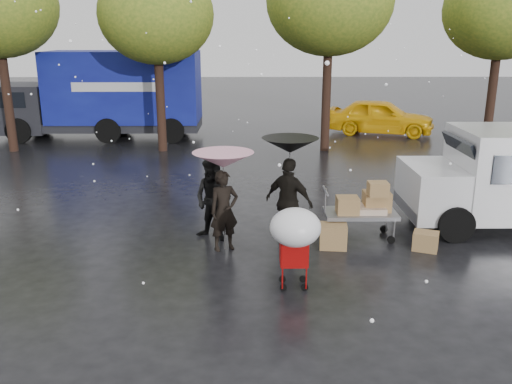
{
  "coord_description": "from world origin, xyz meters",
  "views": [
    {
      "loc": [
        -0.24,
        -9.71,
        4.19
      ],
      "look_at": [
        -0.13,
        1.0,
        1.03
      ],
      "focal_mm": 38.0,
      "sensor_mm": 36.0,
      "label": 1
    }
  ],
  "objects_px": {
    "person_pink": "(224,211)",
    "yellow_taxi": "(381,117)",
    "blue_truck": "(105,95)",
    "vendor_cart": "(365,206)",
    "person_black": "(289,202)",
    "shopping_cart": "(295,232)"
  },
  "relations": [
    {
      "from": "person_pink",
      "to": "yellow_taxi",
      "type": "relative_size",
      "value": 0.37
    },
    {
      "from": "blue_truck",
      "to": "vendor_cart",
      "type": "bearing_deg",
      "value": -54.22
    },
    {
      "from": "yellow_taxi",
      "to": "blue_truck",
      "type": "bearing_deg",
      "value": 111.18
    },
    {
      "from": "vendor_cart",
      "to": "yellow_taxi",
      "type": "bearing_deg",
      "value": 75.53
    },
    {
      "from": "person_black",
      "to": "blue_truck",
      "type": "distance_m",
      "value": 13.66
    },
    {
      "from": "vendor_cart",
      "to": "blue_truck",
      "type": "bearing_deg",
      "value": 125.78
    },
    {
      "from": "vendor_cart",
      "to": "shopping_cart",
      "type": "xyz_separation_m",
      "value": [
        -1.66,
        -2.43,
        0.34
      ]
    },
    {
      "from": "person_black",
      "to": "yellow_taxi",
      "type": "relative_size",
      "value": 0.41
    },
    {
      "from": "vendor_cart",
      "to": "shopping_cart",
      "type": "bearing_deg",
      "value": -124.3
    },
    {
      "from": "person_pink",
      "to": "yellow_taxi",
      "type": "xyz_separation_m",
      "value": [
        6.08,
        12.87,
        -0.06
      ]
    },
    {
      "from": "person_pink",
      "to": "vendor_cart",
      "type": "distance_m",
      "value": 2.97
    },
    {
      "from": "person_pink",
      "to": "yellow_taxi",
      "type": "bearing_deg",
      "value": 40.72
    },
    {
      "from": "shopping_cart",
      "to": "person_black",
      "type": "bearing_deg",
      "value": 88.73
    },
    {
      "from": "blue_truck",
      "to": "yellow_taxi",
      "type": "relative_size",
      "value": 1.88
    },
    {
      "from": "person_pink",
      "to": "shopping_cart",
      "type": "bearing_deg",
      "value": -79.8
    },
    {
      "from": "person_pink",
      "to": "blue_truck",
      "type": "relative_size",
      "value": 0.2
    },
    {
      "from": "person_pink",
      "to": "shopping_cart",
      "type": "height_order",
      "value": "person_pink"
    },
    {
      "from": "shopping_cart",
      "to": "yellow_taxi",
      "type": "xyz_separation_m",
      "value": [
        4.83,
        14.72,
        -0.31
      ]
    },
    {
      "from": "person_pink",
      "to": "person_black",
      "type": "xyz_separation_m",
      "value": [
        1.3,
        0.27,
        0.09
      ]
    },
    {
      "from": "shopping_cart",
      "to": "blue_truck",
      "type": "bearing_deg",
      "value": 115.5
    },
    {
      "from": "person_pink",
      "to": "blue_truck",
      "type": "bearing_deg",
      "value": 90.07
    },
    {
      "from": "person_black",
      "to": "blue_truck",
      "type": "xyz_separation_m",
      "value": [
        -6.72,
        11.86,
        0.85
      ]
    }
  ]
}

